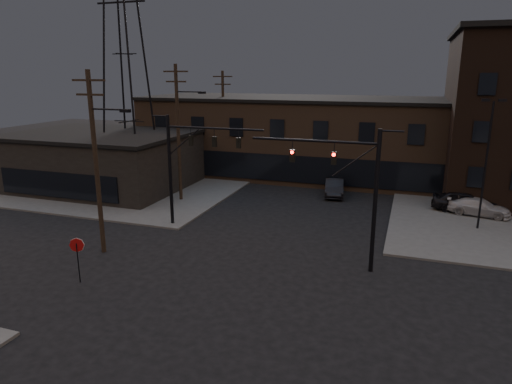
% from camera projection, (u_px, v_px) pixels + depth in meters
% --- Properties ---
extents(ground, '(140.00, 140.00, 0.00)m').
position_uv_depth(ground, '(234.00, 288.00, 23.60)').
color(ground, black).
rests_on(ground, ground).
extents(sidewalk_nw, '(30.00, 30.00, 0.15)m').
position_uv_depth(sidewalk_nw, '(123.00, 172.00, 50.63)').
color(sidewalk_nw, '#474744').
rests_on(sidewalk_nw, ground).
extents(building_row, '(40.00, 12.00, 8.00)m').
position_uv_depth(building_row, '(331.00, 139.00, 48.18)').
color(building_row, '#4E3929').
rests_on(building_row, ground).
extents(building_left, '(16.00, 12.00, 5.00)m').
position_uv_depth(building_left, '(102.00, 162.00, 43.90)').
color(building_left, black).
rests_on(building_left, ground).
extents(traffic_signal_near, '(7.12, 0.24, 8.00)m').
position_uv_depth(traffic_signal_near, '(355.00, 184.00, 24.77)').
color(traffic_signal_near, black).
rests_on(traffic_signal_near, ground).
extents(traffic_signal_far, '(7.12, 0.24, 8.00)m').
position_uv_depth(traffic_signal_far, '(186.00, 159.00, 31.75)').
color(traffic_signal_far, black).
rests_on(traffic_signal_far, ground).
extents(stop_sign, '(0.72, 0.33, 2.48)m').
position_uv_depth(stop_sign, '(77.00, 250.00, 23.84)').
color(stop_sign, black).
rests_on(stop_sign, ground).
extents(utility_pole_near, '(3.70, 0.28, 11.00)m').
position_uv_depth(utility_pole_near, '(97.00, 159.00, 26.91)').
color(utility_pole_near, black).
rests_on(utility_pole_near, ground).
extents(utility_pole_mid, '(3.70, 0.28, 11.50)m').
position_uv_depth(utility_pole_mid, '(179.00, 130.00, 38.13)').
color(utility_pole_mid, black).
rests_on(utility_pole_mid, ground).
extents(utility_pole_far, '(2.20, 0.28, 11.00)m').
position_uv_depth(utility_pole_far, '(223.00, 120.00, 49.52)').
color(utility_pole_far, black).
rests_on(utility_pole_far, ground).
extents(transmission_tower, '(7.00, 7.00, 25.00)m').
position_uv_depth(transmission_tower, '(124.00, 54.00, 42.55)').
color(transmission_tower, black).
rests_on(transmission_tower, ground).
extents(lot_light_a, '(1.50, 0.28, 9.14)m').
position_uv_depth(lot_light_a, '(487.00, 153.00, 30.90)').
color(lot_light_a, black).
rests_on(lot_light_a, ground).
extents(parked_car_lot_a, '(4.94, 2.22, 1.65)m').
position_uv_depth(parked_car_lot_a, '(464.00, 201.00, 36.02)').
color(parked_car_lot_a, black).
rests_on(parked_car_lot_a, sidewalk_ne).
extents(parked_car_lot_b, '(4.77, 2.69, 1.31)m').
position_uv_depth(parked_car_lot_b, '(479.00, 207.00, 35.07)').
color(parked_car_lot_b, '#A5A5A7').
rests_on(parked_car_lot_b, sidewalk_ne).
extents(car_crossing, '(2.31, 4.79, 1.51)m').
position_uv_depth(car_crossing, '(334.00, 187.00, 41.25)').
color(car_crossing, black).
rests_on(car_crossing, ground).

